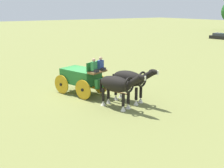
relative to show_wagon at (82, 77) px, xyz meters
The scene contains 5 objects.
ground_plane 1.20m from the show_wagon, 161.04° to the right, with size 220.00×220.00×0.00m, color olive.
show_wagon is the anchor object (origin of this frame).
draft_horse_near 3.50m from the show_wagon, 29.69° to the left, with size 3.15×1.61×2.30m.
draft_horse_off 3.50m from the show_wagon, ahead, with size 3.07×1.55×2.24m.
parked_vehicle_a 40.40m from the show_wagon, 112.91° to the left, with size 4.22×2.39×1.09m.
Camera 1 is at (15.84, -7.77, 5.66)m, focal length 42.81 mm.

